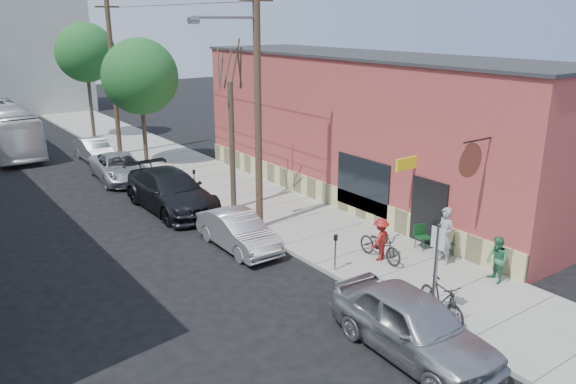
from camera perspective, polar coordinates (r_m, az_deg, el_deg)
ground at (r=18.19m, az=-2.25°, el=-9.29°), size 120.00×120.00×0.00m
sidewalk at (r=29.04m, az=-7.36°, el=1.01°), size 4.50×58.00×0.15m
cafe_building at (r=26.28m, az=8.02°, el=6.50°), size 6.60×20.20×6.61m
sign_post at (r=15.68m, az=14.81°, el=-7.01°), size 0.07×0.45×2.80m
parking_meter_near at (r=18.48m, az=4.85°, el=-5.55°), size 0.14×0.14×1.24m
parking_meter_far at (r=26.51m, az=-9.50°, el=1.38°), size 0.14×0.14×1.24m
utility_pole_near at (r=21.19m, az=-3.24°, el=9.86°), size 3.57×0.28×10.00m
utility_pole_far at (r=35.40m, az=-17.39°, el=11.98°), size 1.80×0.28×10.00m
tree_bare at (r=24.04m, az=-5.71°, el=4.60°), size 0.24×0.24×5.49m
tree_leafy_mid at (r=32.44m, az=-14.79°, el=11.26°), size 4.17×4.17×7.00m
tree_leafy_far at (r=41.32m, az=-19.88°, el=13.17°), size 3.98×3.98×7.76m
patio_chair_a at (r=20.83m, az=13.57°, el=-4.46°), size 0.64×0.64×0.88m
patio_chair_b at (r=20.41m, az=15.74°, el=-5.10°), size 0.51×0.51×0.88m
patron_grey at (r=19.61m, az=15.62°, el=-4.28°), size 0.59×0.79×1.98m
patron_green at (r=18.83m, az=20.47°, el=-6.48°), size 0.79×0.88×1.49m
cyclist at (r=19.49m, az=9.39°, el=-4.76°), size 1.06×0.74×1.49m
cyclist_bike at (r=19.58m, az=9.36°, el=-5.37°), size 0.76×2.01×1.04m
parked_bike_a at (r=16.22m, az=15.35°, el=-10.51°), size 1.02×2.03×1.17m
parked_bike_b at (r=16.27m, az=14.80°, el=-10.92°), size 0.92×1.80×0.90m
car_0 at (r=14.68m, az=12.58°, el=-13.00°), size 2.23×4.96×1.66m
car_1 at (r=20.65m, az=-5.10°, el=-3.98°), size 1.45×4.08×1.34m
car_2 at (r=25.19m, az=-11.81°, el=0.11°), size 2.47×5.96×1.72m
car_3 at (r=30.53m, az=-16.73°, el=2.41°), size 2.71×5.14×1.38m
car_4 at (r=35.24m, az=-19.05°, el=4.06°), size 1.40×3.99×1.31m
bus at (r=39.60m, az=-26.67°, el=5.73°), size 2.73×10.57×2.93m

